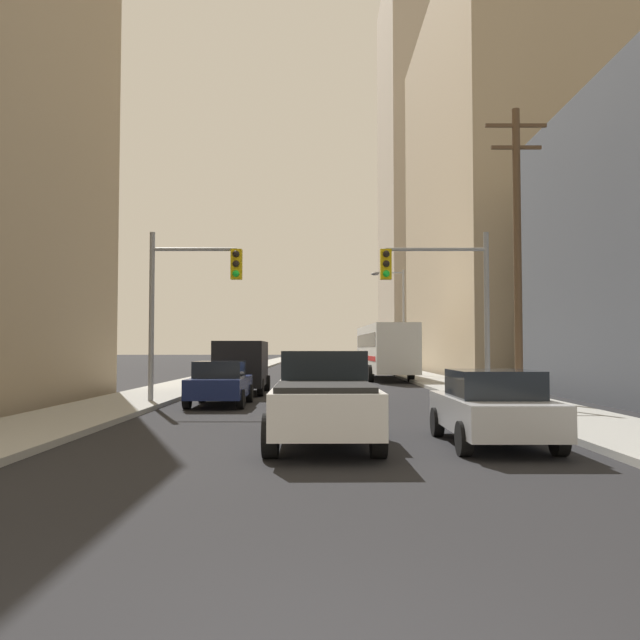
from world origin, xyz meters
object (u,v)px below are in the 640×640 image
at_px(sedan_beige, 323,382).
at_px(traffic_signal_near_right, 441,288).
at_px(sedan_navy, 221,383).
at_px(city_bus, 386,349).
at_px(sedan_silver, 493,407).
at_px(traffic_signal_near_left, 191,289).
at_px(cargo_van_black, 243,364).
at_px(sedan_blue, 322,364).
at_px(pickup_truck_white, 324,398).

relative_size(sedan_beige, traffic_signal_near_right, 0.70).
bearing_deg(traffic_signal_near_right, sedan_navy, -178.91).
relative_size(sedan_navy, traffic_signal_near_right, 0.70).
bearing_deg(city_bus, sedan_beige, -102.53).
xyz_separation_m(sedan_silver, traffic_signal_near_left, (-7.97, 9.29, 3.24)).
bearing_deg(cargo_van_black, sedan_beige, -56.73).
relative_size(sedan_blue, traffic_signal_near_right, 0.70).
height_order(city_bus, cargo_van_black, city_bus).
height_order(city_bus, sedan_silver, city_bus).
bearing_deg(sedan_blue, traffic_signal_near_right, -81.07).
distance_m(sedan_blue, traffic_signal_near_left, 26.54).
height_order(sedan_beige, traffic_signal_near_left, traffic_signal_near_left).
xyz_separation_m(pickup_truck_white, sedan_navy, (-3.50, 8.79, -0.16)).
distance_m(city_bus, sedan_navy, 20.51).
relative_size(sedan_beige, traffic_signal_near_left, 0.70).
height_order(sedan_silver, sedan_blue, same).
bearing_deg(sedan_blue, cargo_van_black, -99.90).
xyz_separation_m(pickup_truck_white, sedan_silver, (3.39, -0.36, -0.16)).
bearing_deg(pickup_truck_white, sedan_beige, 90.01).
height_order(sedan_silver, traffic_signal_near_left, traffic_signal_near_left).
relative_size(pickup_truck_white, traffic_signal_near_right, 0.91).
relative_size(sedan_blue, traffic_signal_near_left, 0.70).
bearing_deg(sedan_navy, cargo_van_black, 89.78).
height_order(cargo_van_black, sedan_navy, cargo_van_black).
bearing_deg(sedan_silver, traffic_signal_near_right, 85.65).
height_order(sedan_navy, sedan_beige, same).
bearing_deg(sedan_navy, sedan_beige, 12.09).
bearing_deg(traffic_signal_near_right, sedan_blue, 98.93).
bearing_deg(pickup_truck_white, sedan_blue, 89.96).
relative_size(sedan_silver, traffic_signal_near_right, 0.70).
relative_size(pickup_truck_white, sedan_navy, 1.29).
relative_size(sedan_silver, sedan_beige, 1.00).
distance_m(pickup_truck_white, traffic_signal_near_left, 10.50).
relative_size(traffic_signal_near_left, traffic_signal_near_right, 1.00).
xyz_separation_m(sedan_silver, traffic_signal_near_right, (0.71, 9.29, 3.27)).
bearing_deg(sedan_silver, traffic_signal_near_left, 130.61).
xyz_separation_m(city_bus, pickup_truck_white, (-4.06, -27.82, -1.00)).
xyz_separation_m(city_bus, sedan_navy, (-7.56, -19.03, -1.16)).
distance_m(city_bus, sedan_blue, 8.20).
bearing_deg(cargo_van_black, sedan_blue, 80.10).
relative_size(sedan_navy, sedan_beige, 1.00).
height_order(cargo_van_black, traffic_signal_near_left, traffic_signal_near_left).
distance_m(sedan_navy, traffic_signal_near_left, 3.42).
xyz_separation_m(cargo_van_black, sedan_beige, (3.47, -5.29, -0.52)).
height_order(pickup_truck_white, sedan_beige, pickup_truck_white).
bearing_deg(cargo_van_black, sedan_navy, -90.22).
bearing_deg(traffic_signal_near_right, traffic_signal_near_left, -180.00).
height_order(cargo_van_black, sedan_blue, cargo_van_black).
distance_m(sedan_silver, sedan_blue, 35.38).
bearing_deg(traffic_signal_near_right, sedan_beige, 171.61).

